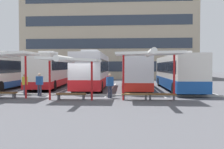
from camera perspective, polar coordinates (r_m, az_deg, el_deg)
ground_plane at (r=18.05m, az=-8.50°, el=-5.22°), size 160.00×160.00×0.00m
terminal_building at (r=50.99m, az=-0.35°, el=8.83°), size 33.05×16.03×19.52m
coach_bus_0 at (r=26.82m, az=-23.79°, el=0.73°), size 3.46×12.45×3.73m
coach_bus_1 at (r=26.55m, az=-14.38°, el=0.89°), size 3.55×11.88×3.80m
coach_bus_2 at (r=23.81m, az=-4.74°, el=0.75°), size 2.88×10.87×3.80m
coach_bus_3 at (r=24.24m, az=5.66°, el=0.60°), size 2.63×12.21×3.62m
coach_bus_4 at (r=23.33m, az=15.56°, el=0.39°), size 2.56×11.96×3.60m
lane_stripe_1 at (r=26.13m, az=-19.64°, el=-3.10°), size 0.16×14.00×0.01m
lane_stripe_2 at (r=24.70m, az=-10.27°, el=-3.31°), size 0.16×14.00×0.01m
lane_stripe_3 at (r=24.00m, az=-0.05°, el=-3.43°), size 0.16×14.00×0.01m
lane_stripe_4 at (r=24.09m, az=10.42°, el=-3.44°), size 0.16×14.00×0.01m
lane_stripe_5 at (r=24.96m, az=20.50°, el=-3.34°), size 0.16×14.00×0.01m
waiting_shelter_0 at (r=18.07m, az=-25.20°, el=4.11°), size 4.10×4.64×3.27m
bench_0 at (r=18.24m, az=-24.94°, el=-4.23°), size 1.86×0.44×0.45m
waiting_shelter_1 at (r=15.57m, az=-10.32°, el=3.41°), size 3.86×4.50×2.88m
bench_1 at (r=16.06m, az=-9.92°, el=-4.88°), size 2.00×0.50×0.45m
waiting_shelter_2 at (r=15.38m, az=9.02°, el=4.82°), size 4.33×4.55×3.25m
bench_2 at (r=15.78m, az=5.59°, el=-5.00°), size 1.76×0.44×0.45m
bench_3 at (r=15.98m, az=12.07°, el=-4.93°), size 1.88×0.61×0.45m
platform_kerb at (r=18.30m, az=-8.32°, el=-4.93°), size 44.00×0.24×0.12m
waiting_passenger_0 at (r=18.71m, az=-17.27°, el=-1.93°), size 0.51×0.24×1.73m
waiting_passenger_1 at (r=16.69m, az=-0.53°, el=-2.28°), size 0.54×0.44×1.74m
waiting_passenger_2 at (r=19.56m, az=-20.48°, el=-1.93°), size 0.24×0.49×1.67m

